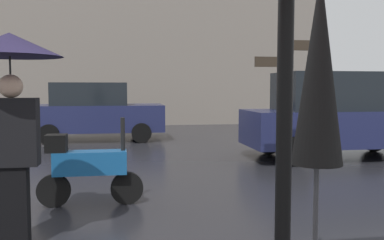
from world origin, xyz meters
name	(u,v)px	position (x,y,z in m)	size (l,w,h in m)	color
folded_patio_umbrella_near	(318,84)	(1.12, -0.25, 1.67)	(0.46, 0.46, 2.45)	black
pedestrian_with_umbrella	(11,82)	(-1.31, 1.53, 1.70)	(1.04, 1.04, 2.19)	black
parked_scooter	(87,166)	(-0.70, 3.03, 0.56)	(1.46, 0.32, 1.23)	black
parked_car_left	(95,111)	(-1.04, 10.76, 0.92)	(4.13, 2.02, 1.82)	#1E234C
parked_car_right	(337,116)	(4.76, 6.27, 1.00)	(4.42, 1.89, 2.01)	#1E234C
street_signpost	(283,89)	(2.65, 4.30, 1.62)	(1.08, 0.08, 2.66)	black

